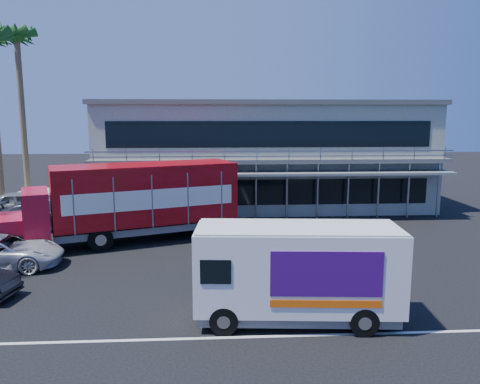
{
  "coord_description": "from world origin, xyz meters",
  "views": [
    {
      "loc": [
        -0.58,
        -18.68,
        6.4
      ],
      "look_at": [
        0.87,
        5.96,
        2.3
      ],
      "focal_mm": 35.0,
      "sensor_mm": 36.0,
      "label": 1
    }
  ],
  "objects": [
    {
      "name": "parked_car_c",
      "position": [
        -9.5,
        0.8,
        0.7
      ],
      "size": [
        5.13,
        2.58,
        1.39
      ],
      "primitive_type": "imported",
      "rotation": [
        0.0,
        0.0,
        1.63
      ],
      "color": "silver",
      "rests_on": "ground"
    },
    {
      "name": "palm_f",
      "position": [
        -15.1,
        18.5,
        11.47
      ],
      "size": [
        2.8,
        2.8,
        13.25
      ],
      "color": "brown",
      "rests_on": "ground"
    },
    {
      "name": "parked_car_e",
      "position": [
        -12.27,
        10.8,
        0.85
      ],
      "size": [
        5.3,
        2.97,
        1.7
      ],
      "primitive_type": "imported",
      "rotation": [
        0.0,
        0.0,
        1.77
      ],
      "color": "slate",
      "rests_on": "ground"
    },
    {
      "name": "red_truck",
      "position": [
        -4.75,
        4.72,
        2.16
      ],
      "size": [
        11.88,
        6.57,
        3.93
      ],
      "rotation": [
        0.0,
        0.0,
        0.36
      ],
      "color": "#AF0E24",
      "rests_on": "ground"
    },
    {
      "name": "building",
      "position": [
        3.0,
        14.94,
        3.66
      ],
      "size": [
        22.4,
        12.0,
        7.3
      ],
      "color": "gray",
      "rests_on": "ground"
    },
    {
      "name": "parked_car_d",
      "position": [
        -10.02,
        7.6,
        0.79
      ],
      "size": [
        5.52,
        2.38,
        1.58
      ],
      "primitive_type": "imported",
      "rotation": [
        0.0,
        0.0,
        1.54
      ],
      "color": "#272A34",
      "rests_on": "ground"
    },
    {
      "name": "ground",
      "position": [
        0.0,
        0.0,
        0.0
      ],
      "size": [
        120.0,
        120.0,
        0.0
      ],
      "primitive_type": "plane",
      "color": "black",
      "rests_on": "ground"
    },
    {
      "name": "white_van",
      "position": [
        1.99,
        -5.0,
        1.61
      ],
      "size": [
        6.38,
        2.63,
        3.05
      ],
      "rotation": [
        0.0,
        0.0,
        -0.08
      ],
      "color": "white",
      "rests_on": "ground"
    }
  ]
}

